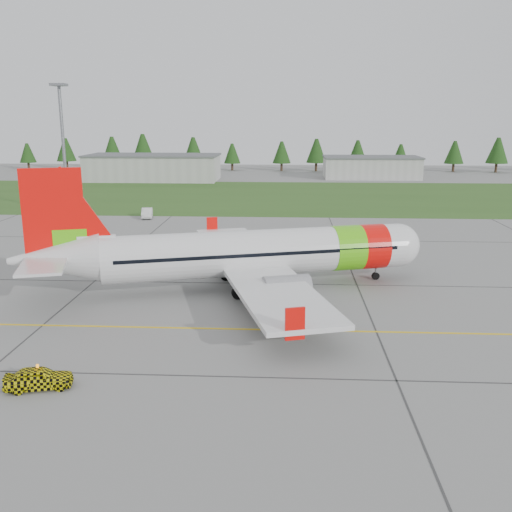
{
  "coord_description": "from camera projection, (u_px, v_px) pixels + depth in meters",
  "views": [
    {
      "loc": [
        3.3,
        -31.64,
        15.27
      ],
      "look_at": [
        0.73,
        15.8,
        3.71
      ],
      "focal_mm": 40.0,
      "sensor_mm": 36.0,
      "label": 1
    }
  ],
  "objects": [
    {
      "name": "ground",
      "position": [
        230.0,
        377.0,
        34.49
      ],
      "size": [
        320.0,
        320.0,
        0.0
      ],
      "primitive_type": "plane",
      "color": "gray",
      "rests_on": "ground"
    },
    {
      "name": "aircraft",
      "position": [
        248.0,
        254.0,
        51.72
      ],
      "size": [
        36.48,
        34.43,
        11.31
      ],
      "rotation": [
        0.0,
        0.0,
        0.28
      ],
      "color": "silver",
      "rests_on": "ground"
    },
    {
      "name": "follow_me_car",
      "position": [
        37.0,
        358.0,
        32.57
      ],
      "size": [
        1.65,
        1.82,
        3.83
      ],
      "primitive_type": "imported",
      "rotation": [
        0.0,
        0.0,
        1.82
      ],
      "color": "#FAF20D",
      "rests_on": "ground"
    },
    {
      "name": "service_van",
      "position": [
        147.0,
        203.0,
        88.7
      ],
      "size": [
        1.86,
        1.79,
        4.59
      ],
      "primitive_type": "imported",
      "rotation": [
        0.0,
        0.0,
        0.19
      ],
      "color": "silver",
      "rests_on": "ground"
    },
    {
      "name": "grass_strip",
      "position": [
        270.0,
        196.0,
        114.04
      ],
      "size": [
        320.0,
        50.0,
        0.03
      ],
      "primitive_type": "cube",
      "color": "#30561E",
      "rests_on": "ground"
    },
    {
      "name": "taxi_guideline",
      "position": [
        240.0,
        329.0,
        42.24
      ],
      "size": [
        120.0,
        0.25,
        0.02
      ],
      "primitive_type": "cube",
      "color": "gold",
      "rests_on": "ground"
    },
    {
      "name": "hangar_west",
      "position": [
        153.0,
        168.0,
        142.08
      ],
      "size": [
        32.0,
        14.0,
        6.0
      ],
      "primitive_type": "cube",
      "color": "#A8A8A3",
      "rests_on": "ground"
    },
    {
      "name": "hangar_east",
      "position": [
        371.0,
        168.0,
        147.05
      ],
      "size": [
        24.0,
        12.0,
        5.2
      ],
      "primitive_type": "cube",
      "color": "#A8A8A3",
      "rests_on": "ground"
    },
    {
      "name": "floodlight_mast",
      "position": [
        64.0,
        152.0,
        90.07
      ],
      "size": [
        0.5,
        0.5,
        20.0
      ],
      "primitive_type": "cylinder",
      "color": "slate",
      "rests_on": "ground"
    },
    {
      "name": "treeline",
      "position": [
        276.0,
        154.0,
        167.2
      ],
      "size": [
        160.0,
        8.0,
        10.0
      ],
      "primitive_type": null,
      "color": "#1C3F14",
      "rests_on": "ground"
    }
  ]
}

